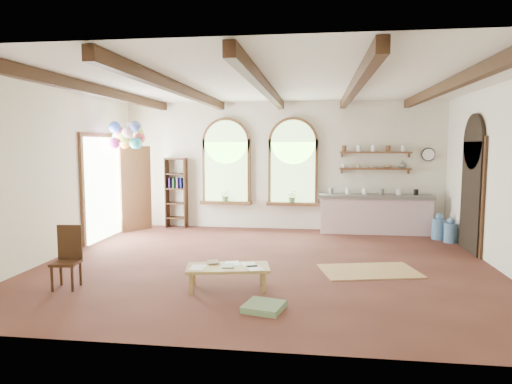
% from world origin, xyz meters
% --- Properties ---
extents(floor, '(8.00, 8.00, 0.00)m').
position_xyz_m(floor, '(0.00, 0.00, 0.00)').
color(floor, brown).
rests_on(floor, ground).
extents(ceiling_beams, '(6.20, 6.80, 0.18)m').
position_xyz_m(ceiling_beams, '(0.00, 0.00, 3.10)').
color(ceiling_beams, '#3D2613').
rests_on(ceiling_beams, ceiling).
extents(window_left, '(1.30, 0.28, 2.20)m').
position_xyz_m(window_left, '(-1.40, 3.43, 1.63)').
color(window_left, brown).
rests_on(window_left, floor).
extents(window_right, '(1.30, 0.28, 2.20)m').
position_xyz_m(window_right, '(0.30, 3.43, 1.63)').
color(window_right, brown).
rests_on(window_right, floor).
extents(left_doorway, '(0.10, 1.90, 2.50)m').
position_xyz_m(left_doorway, '(-3.95, 1.80, 1.15)').
color(left_doorway, brown).
rests_on(left_doorway, floor).
extents(right_doorway, '(0.10, 1.30, 2.40)m').
position_xyz_m(right_doorway, '(3.95, 1.50, 1.10)').
color(right_doorway, black).
rests_on(right_doorway, floor).
extents(kitchen_counter, '(2.68, 0.62, 0.94)m').
position_xyz_m(kitchen_counter, '(2.30, 3.20, 0.48)').
color(kitchen_counter, beige).
rests_on(kitchen_counter, floor).
extents(wall_shelf_lower, '(1.70, 0.24, 0.04)m').
position_xyz_m(wall_shelf_lower, '(2.30, 3.38, 1.55)').
color(wall_shelf_lower, brown).
rests_on(wall_shelf_lower, wall_back).
extents(wall_shelf_upper, '(1.70, 0.24, 0.04)m').
position_xyz_m(wall_shelf_upper, '(2.30, 3.38, 1.95)').
color(wall_shelf_upper, brown).
rests_on(wall_shelf_upper, wall_back).
extents(wall_clock, '(0.32, 0.04, 0.32)m').
position_xyz_m(wall_clock, '(3.55, 3.45, 1.90)').
color(wall_clock, black).
rests_on(wall_clock, wall_back).
extents(bookshelf, '(0.53, 0.32, 1.80)m').
position_xyz_m(bookshelf, '(-2.70, 3.32, 0.90)').
color(bookshelf, '#3D2613').
rests_on(bookshelf, floor).
extents(coffee_table, '(1.30, 0.78, 0.35)m').
position_xyz_m(coffee_table, '(-0.40, -1.52, 0.31)').
color(coffee_table, tan).
rests_on(coffee_table, floor).
extents(side_chair, '(0.41, 0.41, 0.93)m').
position_xyz_m(side_chair, '(-2.80, -1.78, 0.27)').
color(side_chair, '#3D2613').
rests_on(side_chair, floor).
extents(floor_mat, '(1.78, 1.32, 0.02)m').
position_xyz_m(floor_mat, '(1.80, -0.27, 0.01)').
color(floor_mat, tan).
rests_on(floor_mat, floor).
extents(floor_cushion, '(0.58, 0.58, 0.08)m').
position_xyz_m(floor_cushion, '(0.23, -2.30, 0.04)').
color(floor_cushion, '#6D9063').
rests_on(floor_cushion, floor).
extents(water_jug_a, '(0.31, 0.31, 0.60)m').
position_xyz_m(water_jug_a, '(3.65, 2.64, 0.26)').
color(water_jug_a, '#507EAD').
rests_on(water_jug_a, floor).
extents(water_jug_b, '(0.29, 0.29, 0.56)m').
position_xyz_m(water_jug_b, '(3.82, 2.30, 0.24)').
color(water_jug_b, '#507EAD').
rests_on(water_jug_b, floor).
extents(balloon_cluster, '(0.87, 0.91, 1.16)m').
position_xyz_m(balloon_cluster, '(-3.41, 1.99, 2.34)').
color(balloon_cluster, white).
rests_on(balloon_cluster, floor).
extents(table_book, '(0.24, 0.29, 0.02)m').
position_xyz_m(table_book, '(-0.74, -1.38, 0.36)').
color(table_book, olive).
rests_on(table_book, coffee_table).
extents(tablet, '(0.22, 0.28, 0.01)m').
position_xyz_m(tablet, '(-0.40, -1.51, 0.35)').
color(tablet, black).
rests_on(tablet, coffee_table).
extents(potted_plant_left, '(0.27, 0.23, 0.30)m').
position_xyz_m(potted_plant_left, '(-1.40, 3.32, 0.85)').
color(potted_plant_left, '#598C4C').
rests_on(potted_plant_left, window_left).
extents(potted_plant_right, '(0.27, 0.23, 0.30)m').
position_xyz_m(potted_plant_right, '(0.30, 3.32, 0.85)').
color(potted_plant_right, '#598C4C').
rests_on(potted_plant_right, window_right).
extents(shelf_cup_a, '(0.12, 0.10, 0.10)m').
position_xyz_m(shelf_cup_a, '(1.55, 3.38, 1.62)').
color(shelf_cup_a, white).
rests_on(shelf_cup_a, wall_shelf_lower).
extents(shelf_cup_b, '(0.10, 0.10, 0.09)m').
position_xyz_m(shelf_cup_b, '(1.90, 3.38, 1.62)').
color(shelf_cup_b, beige).
rests_on(shelf_cup_b, wall_shelf_lower).
extents(shelf_bowl_a, '(0.22, 0.22, 0.05)m').
position_xyz_m(shelf_bowl_a, '(2.25, 3.38, 1.60)').
color(shelf_bowl_a, beige).
rests_on(shelf_bowl_a, wall_shelf_lower).
extents(shelf_bowl_b, '(0.20, 0.20, 0.06)m').
position_xyz_m(shelf_bowl_b, '(2.60, 3.38, 1.60)').
color(shelf_bowl_b, '#8C664C').
rests_on(shelf_bowl_b, wall_shelf_lower).
extents(shelf_vase, '(0.18, 0.18, 0.19)m').
position_xyz_m(shelf_vase, '(2.95, 3.38, 1.67)').
color(shelf_vase, slate).
rests_on(shelf_vase, wall_shelf_lower).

